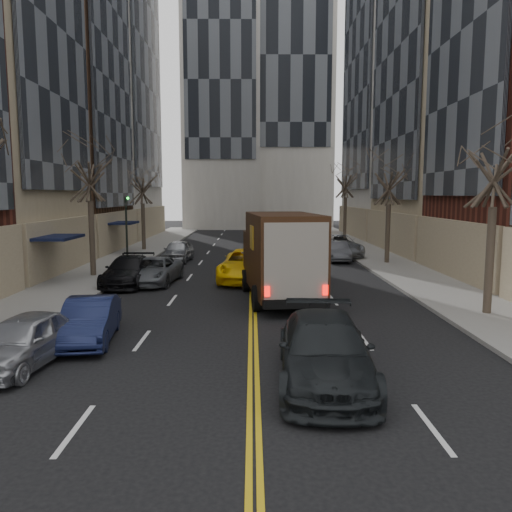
{
  "coord_description": "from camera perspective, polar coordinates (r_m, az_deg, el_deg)",
  "views": [
    {
      "loc": [
        -0.04,
        -7.27,
        4.57
      ],
      "look_at": [
        0.12,
        11.85,
        2.2
      ],
      "focal_mm": 35.0,
      "sensor_mm": 36.0,
      "label": 1
    }
  ],
  "objects": [
    {
      "name": "tree_rt_mid",
      "position": [
        33.5,
        15.04,
        9.56
      ],
      "size": [
        3.2,
        3.2,
        8.32
      ],
      "color": "#382D23",
      "rests_on": "sidewalk_right"
    },
    {
      "name": "tree_lf_mid",
      "position": [
        28.72,
        -18.58,
        10.75
      ],
      "size": [
        3.2,
        3.2,
        8.91
      ],
      "color": "#382D23",
      "rests_on": "sidewalk_left"
    },
    {
      "name": "streetwall_left",
      "position": [
        42.92,
        -24.49,
        21.28
      ],
      "size": [
        14.0,
        49.5,
        36.0
      ],
      "color": "#562319",
      "rests_on": "ground"
    },
    {
      "name": "streetwall_right",
      "position": [
        44.03,
        22.95,
        20.35
      ],
      "size": [
        12.26,
        49.0,
        34.0
      ],
      "color": "#4C301E",
      "rests_on": "ground"
    },
    {
      "name": "parked_rt_a",
      "position": [
        34.87,
        9.25,
        0.54
      ],
      "size": [
        1.47,
        4.07,
        1.34
      ],
      "primitive_type": "imported",
      "rotation": [
        0.0,
        0.0,
        -0.01
      ],
      "color": "#45464C",
      "rests_on": "ground"
    },
    {
      "name": "taxi",
      "position": [
        26.52,
        -1.04,
        -1.06
      ],
      "size": [
        3.19,
        6.11,
        1.64
      ],
      "primitive_type": "imported",
      "rotation": [
        0.0,
        0.0,
        -0.08
      ],
      "color": "yellow",
      "rests_on": "ground"
    },
    {
      "name": "tower_far_a",
      "position": [
        73.9,
        -3.96,
        27.17
      ],
      "size": [
        10.0,
        10.0,
        60.0
      ],
      "primitive_type": "cube",
      "color": "#B7B2A8",
      "rests_on": "ground"
    },
    {
      "name": "ground",
      "position": [
        8.59,
        -0.17,
        -25.07
      ],
      "size": [
        160.0,
        160.0,
        0.0
      ],
      "primitive_type": "plane",
      "color": "black",
      "rests_on": "ground"
    },
    {
      "name": "ups_truck",
      "position": [
        21.36,
        2.85,
        -0.12
      ],
      "size": [
        3.42,
        7.15,
        3.78
      ],
      "rotation": [
        0.0,
        0.0,
        0.12
      ],
      "color": "black",
      "rests_on": "ground"
    },
    {
      "name": "observer_sedan",
      "position": [
        12.45,
        7.86,
        -10.66
      ],
      "size": [
        2.57,
        5.59,
        1.58
      ],
      "rotation": [
        0.0,
        0.0,
        -0.07
      ],
      "color": "black",
      "rests_on": "ground"
    },
    {
      "name": "parked_lf_e",
      "position": [
        34.43,
        -8.93,
        0.56
      ],
      "size": [
        1.95,
        4.35,
        1.45
      ],
      "primitive_type": "imported",
      "rotation": [
        0.0,
        0.0,
        -0.06
      ],
      "color": "#96999D",
      "rests_on": "ground"
    },
    {
      "name": "parked_rt_c",
      "position": [
        46.6,
        7.06,
        2.32
      ],
      "size": [
        2.79,
        5.48,
        1.52
      ],
      "primitive_type": "imported",
      "rotation": [
        0.0,
        0.0,
        -0.13
      ],
      "color": "black",
      "rests_on": "ground"
    },
    {
      "name": "sidewalk_left",
      "position": [
        35.71,
        -15.01,
        -0.41
      ],
      "size": [
        4.0,
        66.0,
        0.15
      ],
      "primitive_type": "cube",
      "color": "slate",
      "rests_on": "ground"
    },
    {
      "name": "tree_lf_far",
      "position": [
        41.24,
        -12.9,
        8.91
      ],
      "size": [
        3.2,
        3.2,
        8.12
      ],
      "color": "#382D23",
      "rests_on": "sidewalk_left"
    },
    {
      "name": "tree_rt_far",
      "position": [
        48.14,
        10.25,
        9.53
      ],
      "size": [
        3.2,
        3.2,
        9.11
      ],
      "color": "#382D23",
      "rests_on": "sidewalk_right"
    },
    {
      "name": "sidewalk_right",
      "position": [
        35.73,
        14.18,
        -0.38
      ],
      "size": [
        4.0,
        66.0,
        0.15
      ],
      "primitive_type": "cube",
      "color": "slate",
      "rests_on": "ground"
    },
    {
      "name": "traffic_signal",
      "position": [
        30.23,
        -14.59,
        3.51
      ],
      "size": [
        0.29,
        0.26,
        4.7
      ],
      "color": "black",
      "rests_on": "sidewalk_left"
    },
    {
      "name": "parked_lf_d",
      "position": [
        26.04,
        -14.39,
        -1.66
      ],
      "size": [
        2.05,
        4.99,
        1.44
      ],
      "primitive_type": "imported",
      "rotation": [
        0.0,
        0.0,
        -0.01
      ],
      "color": "black",
      "rests_on": "ground"
    },
    {
      "name": "pedestrian",
      "position": [
        20.36,
        5.02,
        -3.33
      ],
      "size": [
        0.44,
        0.66,
        1.81
      ],
      "primitive_type": "imported",
      "rotation": [
        0.0,
        0.0,
        1.57
      ],
      "color": "black",
      "rests_on": "ground"
    },
    {
      "name": "tree_rt_near",
      "position": [
        20.39,
        25.79,
        11.68
      ],
      "size": [
        3.2,
        3.2,
        8.71
      ],
      "color": "#382D23",
      "rests_on": "sidewalk_right"
    },
    {
      "name": "parked_lf_b",
      "position": [
        16.47,
        -18.5,
        -6.99
      ],
      "size": [
        1.95,
        4.24,
        1.35
      ],
      "primitive_type": "imported",
      "rotation": [
        0.0,
        0.0,
        0.13
      ],
      "color": "#121839",
      "rests_on": "ground"
    },
    {
      "name": "parked_lf_a",
      "position": [
        14.83,
        -25.0,
        -8.73
      ],
      "size": [
        2.17,
        4.3,
        1.4
      ],
      "primitive_type": "imported",
      "rotation": [
        0.0,
        0.0,
        -0.13
      ],
      "color": "#A6A8AE",
      "rests_on": "ground"
    },
    {
      "name": "parked_lf_c",
      "position": [
        26.18,
        -11.62,
        -1.66
      ],
      "size": [
        2.64,
        4.98,
        1.33
      ],
      "primitive_type": "imported",
      "rotation": [
        0.0,
        0.0,
        -0.09
      ],
      "color": "#55585D",
      "rests_on": "ground"
    },
    {
      "name": "parked_rt_b",
      "position": [
        37.05,
        9.38,
        1.14
      ],
      "size": [
        3.27,
        6.08,
        1.62
      ],
      "primitive_type": "imported",
      "rotation": [
        0.0,
        0.0,
        0.1
      ],
      "color": "#9FA2A6",
      "rests_on": "ground"
    }
  ]
}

